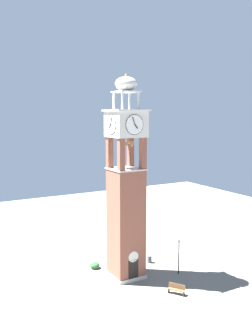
% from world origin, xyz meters
% --- Properties ---
extents(ground, '(80.00, 80.00, 0.00)m').
position_xyz_m(ground, '(0.00, 0.00, 0.00)').
color(ground, gray).
extents(clock_tower, '(3.54, 3.54, 20.10)m').
position_xyz_m(clock_tower, '(0.00, -0.00, 8.36)').
color(clock_tower, brown).
rests_on(clock_tower, ground).
extents(park_bench, '(1.26, 1.57, 0.95)m').
position_xyz_m(park_bench, '(2.16, -5.60, 0.48)').
color(park_bench, brown).
rests_on(park_bench, ground).
extents(lamp_post, '(0.36, 0.36, 3.60)m').
position_xyz_m(lamp_post, '(5.02, -2.16, 2.52)').
color(lamp_post, black).
rests_on(lamp_post, ground).
extents(trash_bin, '(0.52, 0.52, 0.80)m').
position_xyz_m(trash_bin, '(3.96, 1.74, 0.40)').
color(trash_bin, '#4C4C51').
rests_on(trash_bin, ground).
extents(shrub_near_entry, '(1.05, 1.05, 0.68)m').
position_xyz_m(shrub_near_entry, '(-1.97, 3.33, 0.34)').
color(shrub_near_entry, '#28562D').
rests_on(shrub_near_entry, ground).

